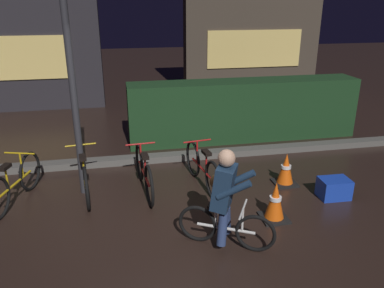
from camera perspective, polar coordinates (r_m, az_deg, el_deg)
ground_plane at (r=5.22m, az=-0.90°, el=-11.74°), size 40.00×40.00×0.00m
sidewalk_curb at (r=7.14m, az=-4.07°, el=-1.99°), size 12.00×0.24×0.12m
hedge_row at (r=8.17m, az=7.67°, el=5.00°), size 4.80×0.70×1.25m
storefront_left at (r=11.21m, az=-26.57°, el=15.68°), size 4.84×0.54×4.49m
storefront_right at (r=12.28m, az=9.02°, el=17.55°), size 4.18×0.54×4.41m
street_post at (r=5.74m, az=-17.02°, el=5.98°), size 0.10×0.10×2.87m
parked_bike_left_mid at (r=6.12m, az=-24.78°, el=-5.29°), size 0.53×1.46×0.70m
parked_bike_center_left at (r=6.04m, az=-15.67°, el=-4.32°), size 0.46×1.55×0.72m
parked_bike_center_right at (r=5.94m, az=-7.12°, el=-4.15°), size 0.46×1.53×0.70m
parked_bike_right_mid at (r=6.04m, az=1.57°, el=-3.61°), size 0.46×1.51×0.70m
traffic_cone_near at (r=5.32m, az=12.21°, el=-8.33°), size 0.36×0.36×0.54m
traffic_cone_far at (r=6.34m, az=13.70°, el=-3.69°), size 0.36×0.36×0.52m
blue_crate at (r=6.17m, az=20.26°, el=-6.16°), size 0.45×0.33×0.30m
cyclist at (r=4.54m, az=4.92°, el=-8.01°), size 1.07×0.67×1.25m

